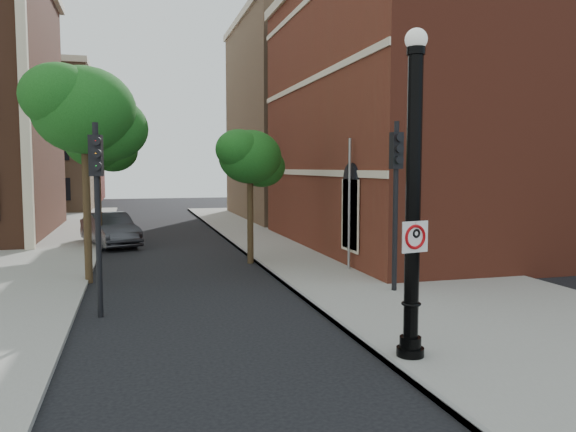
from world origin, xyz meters
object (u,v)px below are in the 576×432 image
object	(u,v)px
lamppost	(413,212)
traffic_signal_right	(396,179)
parked_car	(110,229)
traffic_signal_left	(97,187)
no_parking_sign	(415,237)

from	to	relation	value
lamppost	traffic_signal_right	xyz separation A→B (m)	(2.28, 5.34, 0.51)
parked_car	traffic_signal_right	bearing A→B (deg)	-74.76
traffic_signal_left	no_parking_sign	bearing A→B (deg)	-30.61
no_parking_sign	lamppost	bearing A→B (deg)	68.93
traffic_signal_right	no_parking_sign	bearing A→B (deg)	-113.36
parked_car	traffic_signal_left	xyz separation A→B (m)	(0.27, -13.27, 2.45)
no_parking_sign	traffic_signal_right	xyz separation A→B (m)	(2.31, 5.50, 0.96)
lamppost	no_parking_sign	bearing A→B (deg)	-100.25
lamppost	parked_car	size ratio (longest dim) A/B	1.31
traffic_signal_right	parked_car	bearing A→B (deg)	122.68
traffic_signal_right	traffic_signal_left	bearing A→B (deg)	-177.97
lamppost	parked_car	xyz separation A→B (m)	(-6.18, 18.24, -2.10)
lamppost	traffic_signal_right	distance (m)	5.83
lamppost	traffic_signal_right	size ratio (longest dim) A/B	1.24
traffic_signal_left	traffic_signal_right	xyz separation A→B (m)	(8.19, 0.37, 0.16)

